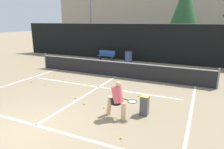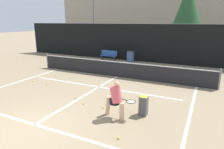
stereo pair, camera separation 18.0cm
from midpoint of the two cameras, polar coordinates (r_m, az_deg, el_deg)
ground_plane at (r=6.92m, az=-22.98°, el=-14.51°), size 100.00×100.00×0.00m
court_baseline_near at (r=7.15m, az=-20.54°, el=-13.25°), size 11.00×0.10×0.01m
court_service_line at (r=10.27m, az=-3.21°, el=-3.58°), size 8.25×0.10×0.01m
court_center_mark at (r=9.43m, az=-6.27°, el=-5.36°), size 0.10×6.49×0.01m
court_sideline_left at (r=12.34m, az=-24.34°, el=-1.72°), size 0.10×7.49×0.01m
court_sideline_right at (r=8.15m, az=22.19°, el=-9.83°), size 0.10×7.49×0.01m
net at (r=12.04m, az=1.86°, el=1.74°), size 11.09×0.09×1.07m
fence_back at (r=16.73m, az=9.32°, el=8.86°), size 24.00×0.06×3.08m
player_practicing at (r=6.89m, az=1.82°, el=-6.88°), size 1.19×0.53×1.34m
tennis_ball_scattered_0 at (r=9.46m, az=2.69°, el=-5.04°), size 0.07×0.07×0.07m
tennis_ball_scattered_1 at (r=10.67m, az=-6.24°, el=-2.76°), size 0.07×0.07×0.07m
tennis_ball_scattered_2 at (r=10.82m, az=15.16°, el=-2.95°), size 0.07×0.07×0.07m
tennis_ball_scattered_3 at (r=8.91m, az=-9.77°, el=-6.53°), size 0.07×0.07×0.07m
tennis_ball_scattered_4 at (r=9.04m, az=8.11°, el=-6.14°), size 0.07×0.07×0.07m
tennis_ball_scattered_5 at (r=8.26m, az=-7.44°, el=-8.21°), size 0.07×0.07×0.07m
tennis_ball_scattered_6 at (r=12.58m, az=-15.39°, el=-0.46°), size 0.07×0.07×0.07m
tennis_ball_scattered_7 at (r=7.86m, az=-1.81°, el=-9.36°), size 0.07×0.07×0.07m
tennis_ball_scattered_8 at (r=6.01m, az=2.72°, el=-17.66°), size 0.07×0.07×0.07m
tennis_ball_scattered_9 at (r=11.13m, az=-17.76°, el=-2.65°), size 0.07×0.07×0.07m
tennis_ball_scattered_11 at (r=11.90m, az=-21.24°, el=-1.83°), size 0.07×0.07×0.07m
ball_hopper at (r=7.29m, az=9.68°, el=-8.68°), size 0.28×0.28×0.71m
courtside_bench at (r=17.03m, az=-0.67°, el=5.52°), size 1.47×0.40×0.86m
trash_bin at (r=16.14m, az=5.61°, el=4.99°), size 0.61×0.61×0.96m
parked_car at (r=19.81m, az=4.23°, el=7.10°), size 1.74×4.26×1.32m
tree_west at (r=22.66m, az=21.20°, el=18.60°), size 2.70×2.70×7.19m
building_far at (r=30.20m, az=17.39°, el=14.54°), size 36.00×2.40×6.74m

